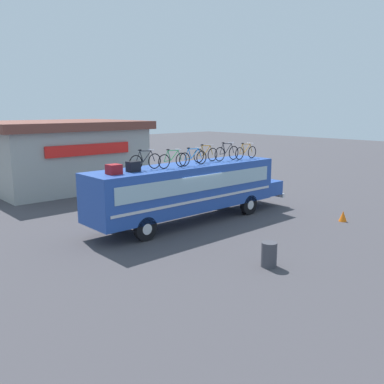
% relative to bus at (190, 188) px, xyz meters
% --- Properties ---
extents(ground_plane, '(120.00, 120.00, 0.00)m').
position_rel_bus_xyz_m(ground_plane, '(-0.23, -0.00, -1.71)').
color(ground_plane, '#423F44').
extents(bus, '(11.66, 2.39, 2.85)m').
position_rel_bus_xyz_m(bus, '(0.00, 0.00, 0.00)').
color(bus, '#23479E').
rests_on(bus, ground).
extents(luggage_bag_1, '(0.54, 0.52, 0.40)m').
position_rel_bus_xyz_m(luggage_bag_1, '(-4.33, -0.19, 1.34)').
color(luggage_bag_1, maroon).
rests_on(luggage_bag_1, bus).
extents(luggage_bag_2, '(0.52, 0.41, 0.44)m').
position_rel_bus_xyz_m(luggage_bag_2, '(-3.33, -0.12, 1.36)').
color(luggage_bag_2, black).
rests_on(luggage_bag_2, bus).
extents(rooftop_bicycle_1, '(1.70, 0.44, 0.92)m').
position_rel_bus_xyz_m(rooftop_bicycle_1, '(-2.64, -0.03, 1.52)').
color(rooftop_bicycle_1, black).
rests_on(rooftop_bicycle_1, bus).
extents(rooftop_bicycle_2, '(1.66, 0.44, 0.87)m').
position_rel_bus_xyz_m(rooftop_bicycle_2, '(-1.34, -0.35, 1.50)').
color(rooftop_bicycle_2, black).
rests_on(rooftop_bicycle_2, bus).
extents(rooftop_bicycle_3, '(1.73, 0.44, 0.87)m').
position_rel_bus_xyz_m(rooftop_bicycle_3, '(-0.10, -0.35, 1.50)').
color(rooftop_bicycle_3, black).
rests_on(rooftop_bicycle_3, bus).
extents(rooftop_bicycle_4, '(1.64, 0.44, 0.91)m').
position_rel_bus_xyz_m(rooftop_bicycle_4, '(1.23, 0.17, 1.51)').
color(rooftop_bicycle_4, black).
rests_on(rooftop_bicycle_4, bus).
extents(rooftop_bicycle_5, '(1.77, 0.44, 0.96)m').
position_rel_bus_xyz_m(rooftop_bicycle_5, '(2.46, -0.12, 1.53)').
color(rooftop_bicycle_5, black).
rests_on(rooftop_bicycle_5, bus).
extents(rooftop_bicycle_6, '(1.68, 0.44, 0.87)m').
position_rel_bus_xyz_m(rooftop_bicycle_6, '(3.74, -0.32, 1.50)').
color(rooftop_bicycle_6, black).
rests_on(rooftop_bicycle_6, bus).
extents(roadside_building, '(10.38, 8.66, 4.65)m').
position_rel_bus_xyz_m(roadside_building, '(-0.47, 13.18, 0.65)').
color(roadside_building, '#9E9E99').
rests_on(roadside_building, ground).
extents(trash_bin, '(0.55, 0.55, 0.88)m').
position_rel_bus_xyz_m(trash_bin, '(-1.88, -6.32, -1.27)').
color(trash_bin, '#3F3F47').
rests_on(trash_bin, ground).
extents(traffic_cone, '(0.39, 0.39, 0.53)m').
position_rel_bus_xyz_m(traffic_cone, '(5.67, -5.06, -1.45)').
color(traffic_cone, orange).
rests_on(traffic_cone, ground).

